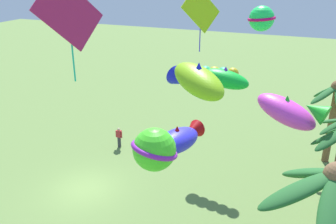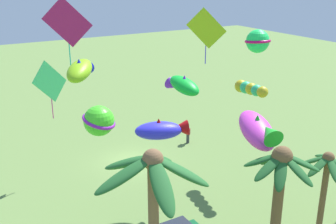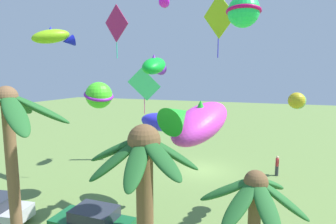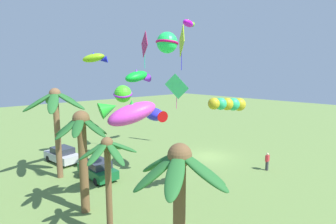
# 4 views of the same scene
# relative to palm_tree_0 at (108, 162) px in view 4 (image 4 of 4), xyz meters

# --- Properties ---
(ground_plane) EXTENTS (120.00, 120.00, 0.00)m
(ground_plane) POSITION_rel_palm_tree_0_xyz_m (4.58, -14.17, -4.08)
(ground_plane) COLOR olive
(palm_tree_0) EXTENTS (2.87, 2.90, 5.38)m
(palm_tree_0) POSITION_rel_palm_tree_0_xyz_m (0.00, 0.00, 0.00)
(palm_tree_0) COLOR brown
(palm_tree_0) RESTS_ON ground
(palm_tree_1) EXTENTS (4.89, 4.84, 7.38)m
(palm_tree_1) POSITION_rel_palm_tree_0_xyz_m (9.68, -0.99, 1.61)
(palm_tree_1) COLOR brown
(palm_tree_1) RESTS_ON ground
(palm_tree_2) EXTENTS (3.98, 3.60, 5.98)m
(palm_tree_2) POSITION_rel_palm_tree_0_xyz_m (-4.81, -0.30, 0.37)
(palm_tree_2) COLOR brown
(palm_tree_2) RESTS_ON ground
(palm_tree_3) EXTENTS (3.53, 3.41, 6.36)m
(palm_tree_3) POSITION_rel_palm_tree_0_xyz_m (3.21, -0.12, 0.56)
(palm_tree_3) COLOR brown
(palm_tree_3) RESTS_ON ground
(parked_car_0) EXTENTS (3.91, 1.77, 1.51)m
(parked_car_0) POSITION_rel_palm_tree_0_xyz_m (7.40, -3.16, -3.33)
(parked_car_0) COLOR #145B2D
(parked_car_0) RESTS_ON ground
(parked_car_1) EXTENTS (4.11, 2.25, 1.51)m
(parked_car_1) POSITION_rel_palm_tree_0_xyz_m (13.17, -2.45, -3.33)
(parked_car_1) COLOR #BCBCC1
(parked_car_1) RESTS_ON ground
(spectator_0) EXTENTS (0.26, 0.55, 1.59)m
(spectator_0) POSITION_rel_palm_tree_0_xyz_m (-1.24, -14.96, -3.26)
(spectator_0) COLOR #38383D
(spectator_0) RESTS_ON ground
(kite_ball_0) EXTENTS (2.52, 2.52, 1.64)m
(kite_ball_0) POSITION_rel_palm_tree_0_xyz_m (9.55, -7.17, 2.51)
(kite_ball_0) COLOR #46E027
(kite_fish_2) EXTENTS (2.61, 4.08, 2.11)m
(kite_fish_2) POSITION_rel_palm_tree_0_xyz_m (2.24, -2.85, 1.99)
(kite_fish_2) COLOR #EB3FCD
(kite_fish_3) EXTENTS (3.46, 2.21, 1.35)m
(kite_fish_3) POSITION_rel_palm_tree_0_xyz_m (5.44, -7.67, 0.99)
(kite_fish_3) COLOR #312DEB
(kite_tube_4) EXTENTS (1.10, 3.27, 1.05)m
(kite_tube_4) POSITION_rel_palm_tree_0_xyz_m (-1.66, -8.05, 2.44)
(kite_tube_4) COLOR gold
(kite_ball_5) EXTENTS (1.52, 1.53, 1.31)m
(kite_ball_5) POSITION_rel_palm_tree_0_xyz_m (0.86, -4.88, 6.32)
(kite_ball_5) COLOR #1FEF5B
(kite_diamond_6) EXTENTS (2.50, 1.19, 3.79)m
(kite_diamond_6) POSITION_rel_palm_tree_0_xyz_m (9.94, -10.13, 7.32)
(kite_diamond_6) COLOR #B31E55
(kite_fish_7) EXTENTS (1.34, 2.58, 1.18)m
(kite_fish_7) POSITION_rel_palm_tree_0_xyz_m (5.20, -5.77, 4.18)
(kite_fish_7) COLOR green
(kite_diamond_8) EXTENTS (1.93, 1.49, 3.34)m
(kite_diamond_8) POSITION_rel_palm_tree_0_xyz_m (2.36, -7.72, 6.77)
(kite_diamond_8) COLOR #AED815
(kite_diamond_9) EXTENTS (2.65, 1.39, 4.12)m
(kite_diamond_9) POSITION_rel_palm_tree_0_xyz_m (10.04, -14.84, 2.89)
(kite_diamond_9) COLOR #32B75E
(kite_fish_10) EXTENTS (2.07, 2.37, 1.13)m
(kite_fish_10) POSITION_rel_palm_tree_0_xyz_m (11.00, -5.19, 5.83)
(kite_fish_10) COLOR #86CA19
(kite_fish_11) EXTENTS (1.41, 2.17, 0.90)m
(kite_fish_11) POSITION_rel_palm_tree_0_xyz_m (8.03, -14.59, 9.70)
(kite_fish_11) COLOR #D411F1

